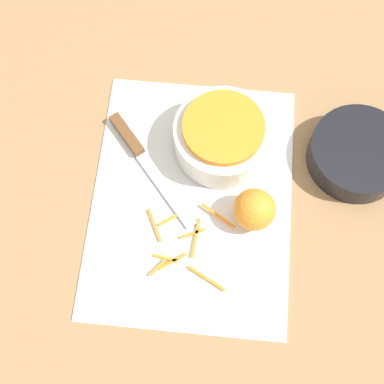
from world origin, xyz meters
name	(u,v)px	position (x,y,z in m)	size (l,w,h in m)	color
ground_plane	(192,199)	(0.00, 0.00, 0.00)	(4.00, 4.00, 0.00)	#9E754C
cutting_board	(192,198)	(0.00, 0.00, 0.00)	(0.48, 0.36, 0.01)	silver
bowl_speckled	(223,136)	(-0.11, 0.05, 0.04)	(0.18, 0.18, 0.08)	silver
bowl_dark	(357,154)	(-0.11, 0.29, 0.03)	(0.18, 0.18, 0.05)	black
knife	(137,149)	(-0.09, -0.11, 0.01)	(0.22, 0.19, 0.02)	brown
orange_left	(254,209)	(0.02, 0.11, 0.04)	(0.07, 0.07, 0.07)	orange
peel_pile	(185,243)	(0.09, 0.00, 0.01)	(0.15, 0.16, 0.01)	orange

